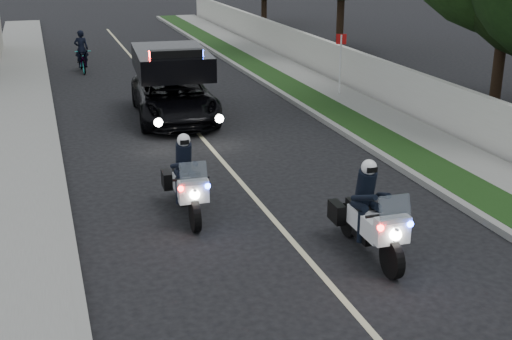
{
  "coord_description": "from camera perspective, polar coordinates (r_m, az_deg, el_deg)",
  "views": [
    {
      "loc": [
        -4.32,
        -8.64,
        5.61
      ],
      "look_at": [
        -0.26,
        3.82,
        1.0
      ],
      "focal_mm": 46.93,
      "sensor_mm": 36.0,
      "label": 1
    }
  ],
  "objects": [
    {
      "name": "tree_right_d",
      "position": [
        33.99,
        7.07,
        9.73
      ],
      "size": [
        8.86,
        8.86,
        12.2
      ],
      "primitive_type": null,
      "rotation": [
        0.0,
        0.0,
        -0.24
      ],
      "color": "#164318",
      "rests_on": "ground"
    },
    {
      "name": "curb_left",
      "position": [
        19.44,
        -16.65,
        2.01
      ],
      "size": [
        0.2,
        60.0,
        0.15
      ],
      "primitive_type": "cube",
      "color": "gray",
      "rests_on": "ground"
    },
    {
      "name": "ground",
      "position": [
        11.17,
        7.48,
        -10.94
      ],
      "size": [
        120.0,
        120.0,
        0.0
      ],
      "primitive_type": "plane",
      "color": "black",
      "rests_on": "ground"
    },
    {
      "name": "grass_verge",
      "position": [
        21.47,
        7.76,
        4.27
      ],
      "size": [
        1.2,
        60.0,
        0.16
      ],
      "primitive_type": "cube",
      "color": "#193814",
      "rests_on": "ground"
    },
    {
      "name": "sidewalk_right",
      "position": [
        22.06,
        10.82,
        4.51
      ],
      "size": [
        1.4,
        60.0,
        0.16
      ],
      "primitive_type": "cube",
      "color": "gray",
      "rests_on": "ground"
    },
    {
      "name": "police_moto_left",
      "position": [
        14.32,
        -5.86,
        -3.78
      ],
      "size": [
        0.8,
        2.09,
        1.75
      ],
      "primitive_type": null,
      "rotation": [
        0.0,
        0.0,
        -0.04
      ],
      "color": "silver",
      "rests_on": "ground"
    },
    {
      "name": "curb_right",
      "position": [
        21.19,
        6.05,
        4.13
      ],
      "size": [
        0.2,
        60.0,
        0.15
      ],
      "primitive_type": "cube",
      "color": "gray",
      "rests_on": "ground"
    },
    {
      "name": "bicycle",
      "position": [
        30.31,
        -14.5,
        8.1
      ],
      "size": [
        0.74,
        1.92,
        0.99
      ],
      "primitive_type": "imported",
      "rotation": [
        0.0,
        0.0,
        0.04
      ],
      "color": "black",
      "rests_on": "ground"
    },
    {
      "name": "property_wall",
      "position": [
        22.39,
        13.19,
        6.33
      ],
      "size": [
        0.22,
        60.0,
        1.5
      ],
      "primitive_type": "cube",
      "color": "beige",
      "rests_on": "ground"
    },
    {
      "name": "tree_right_e",
      "position": [
        45.36,
        0.69,
        12.27
      ],
      "size": [
        5.36,
        5.36,
        7.42
      ],
      "primitive_type": null,
      "rotation": [
        0.0,
        0.0,
        0.23
      ],
      "color": "#153510",
      "rests_on": "ground"
    },
    {
      "name": "sign_post",
      "position": [
        24.81,
        7.08,
        6.16
      ],
      "size": [
        0.49,
        0.49,
        2.38
      ],
      "primitive_type": null,
      "rotation": [
        0.0,
        0.0,
        -0.43
      ],
      "color": "#B50C25",
      "rests_on": "ground"
    },
    {
      "name": "lane_marking",
      "position": [
        19.94,
        -4.81,
        2.98
      ],
      "size": [
        0.12,
        50.0,
        0.01
      ],
      "primitive_type": "cube",
      "color": "#BFB78C",
      "rests_on": "ground"
    },
    {
      "name": "police_suv",
      "position": [
        21.89,
        -6.93,
        4.39
      ],
      "size": [
        2.79,
        5.39,
        2.54
      ],
      "primitive_type": "imported",
      "rotation": [
        0.0,
        0.0,
        -0.07
      ],
      "color": "black",
      "rests_on": "ground"
    },
    {
      "name": "tree_right_b",
      "position": [
        23.52,
        19.52,
        4.46
      ],
      "size": [
        9.6,
        9.6,
        12.07
      ],
      "primitive_type": null,
      "rotation": [
        0.0,
        0.0,
        -0.43
      ],
      "color": "#204216",
      "rests_on": "ground"
    },
    {
      "name": "sidewalk_left",
      "position": [
        19.46,
        -19.88,
        1.69
      ],
      "size": [
        2.0,
        60.0,
        0.16
      ],
      "primitive_type": "cube",
      "color": "gray",
      "rests_on": "ground"
    },
    {
      "name": "police_moto_right",
      "position": [
        12.7,
        9.49,
        -7.11
      ],
      "size": [
        0.79,
        2.15,
        1.82
      ],
      "primitive_type": null,
      "rotation": [
        0.0,
        0.0,
        -0.02
      ],
      "color": "white",
      "rests_on": "ground"
    },
    {
      "name": "cyclist",
      "position": [
        30.31,
        -14.5,
        8.1
      ],
      "size": [
        0.59,
        0.41,
        1.6
      ],
      "primitive_type": "imported",
      "rotation": [
        0.0,
        0.0,
        3.1
      ],
      "color": "black",
      "rests_on": "ground"
    }
  ]
}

